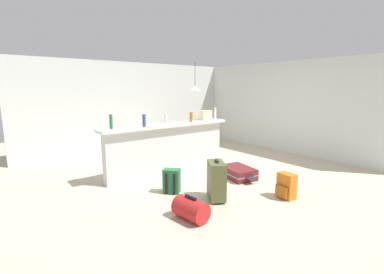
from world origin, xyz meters
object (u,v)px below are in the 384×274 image
suitcase_upright_olive (216,180)px  bottle_blue (144,121)px  dining_table (193,127)px  grocery_bag (205,115)px  bottle_amber (191,117)px  bottle_green (111,122)px  pendant_lamp (195,88)px  bottle_white (215,114)px  backpack_green (172,181)px  backpack_orange (286,186)px  bottle_clear (166,119)px  dining_chair_near_partition (202,134)px  suitcase_flat_maroon (238,172)px  duffel_bag_red (191,209)px

suitcase_upright_olive → bottle_blue: bearing=103.5°
dining_table → suitcase_upright_olive: bearing=-122.7°
grocery_bag → bottle_amber: bearing=-170.2°
bottle_green → pendant_lamp: bearing=24.9°
grocery_bag → pendant_lamp: bearing=59.7°
bottle_white → grocery_bag: bearing=153.9°
bottle_blue → backpack_green: bearing=-90.1°
backpack_orange → bottle_clear: bearing=107.0°
pendant_lamp → suitcase_upright_olive: pendant_lamp is taller
bottle_white → dining_chair_near_partition: size_ratio=0.31×
dining_table → pendant_lamp: size_ratio=1.31×
dining_table → bottle_clear: bearing=-142.6°
bottle_amber → grocery_bag: 0.50m
bottle_white → backpack_orange: 2.58m
bottle_clear → suitcase_flat_maroon: size_ratio=0.25×
bottle_green → dining_table: size_ratio=0.24×
dining_table → backpack_green: bearing=-134.4°
pendant_lamp → bottle_amber: bearing=-131.0°
bottle_blue → bottle_white: (1.88, 0.02, 0.02)m
duffel_bag_red → backpack_orange: backpack_orange is taller
dining_table → backpack_orange: size_ratio=2.62×
bottle_amber → bottle_white: bearing=-1.4°
bottle_white → backpack_green: (-1.88, -0.95, -0.99)m
grocery_bag → pendant_lamp: pendant_lamp is taller
backpack_green → suitcase_flat_maroon: bearing=-6.7°
bottle_clear → grocery_bag: size_ratio=0.84×
bottle_blue → dining_chair_near_partition: bottle_blue is taller
bottle_blue → bottle_amber: bearing=1.8°
bottle_green → suitcase_flat_maroon: bottle_green is taller
bottle_green → bottle_amber: bearing=-3.0°
bottle_clear → pendant_lamp: (1.94, 1.43, 0.62)m
pendant_lamp → bottle_green: bearing=-155.1°
bottle_white → suitcase_flat_maroon: size_ratio=0.33×
dining_table → bottle_blue: bearing=-147.4°
bottle_green → dining_table: 3.41m
bottle_clear → suitcase_flat_maroon: bearing=-54.5°
dining_chair_near_partition → backpack_green: dining_chair_near_partition is taller
bottle_blue → bottle_white: bottle_white is taller
bottle_white → backpack_green: bearing=-153.1°
bottle_white → duffel_bag_red: size_ratio=0.57×
backpack_green → backpack_orange: (1.34, -1.36, 0.00)m
bottle_white → duffel_bag_red: bottle_white is taller
grocery_bag → duffel_bag_red: bearing=-134.8°
suitcase_upright_olive → dining_chair_near_partition: bearing=53.7°
pendant_lamp → duffel_bag_red: (-2.88, -3.50, -1.62)m
grocery_bag → suitcase_flat_maroon: (-0.18, -1.23, -1.04)m
bottle_blue → dining_chair_near_partition: bearing=23.7°
suitcase_flat_maroon → bottle_green: bearing=149.4°
suitcase_flat_maroon → backpack_orange: size_ratio=2.08×
bottle_blue → backpack_green: (-0.00, -0.93, -0.96)m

